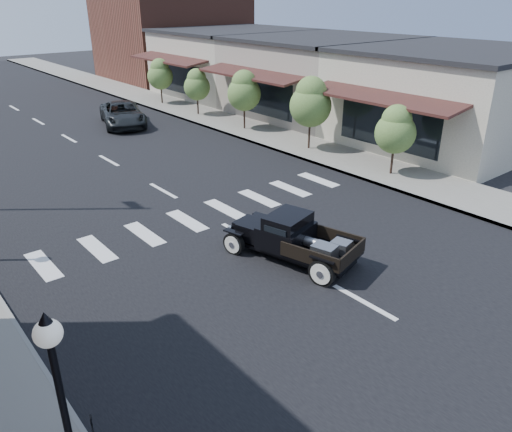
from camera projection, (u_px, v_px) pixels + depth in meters
ground at (283, 258)px, 14.62m from camera, size 120.00×120.00×0.00m
road at (84, 147)px, 25.19m from camera, size 14.00×80.00×0.02m
road_markings at (129, 172)px, 21.67m from camera, size 12.00×60.00×0.06m
sidewalk_right at (220, 121)px, 30.10m from camera, size 3.00×80.00×0.15m
storefront_near at (450, 98)px, 25.22m from camera, size 10.00×9.00×4.50m
storefront_mid at (321, 77)px, 31.57m from camera, size 10.00×9.00×4.50m
storefront_far at (235, 63)px, 37.91m from camera, size 10.00×9.00×4.50m
far_building_right at (172, 37)px, 44.74m from camera, size 11.00×10.00×7.00m
lamp_post_a at (66, 422)px, 6.62m from camera, size 0.36×0.36×3.48m
small_tree_a at (394, 141)px, 20.49m from camera, size 1.67×1.67×2.79m
small_tree_b at (310, 114)px, 23.83m from camera, size 1.99×1.99×3.32m
small_tree_c at (244, 101)px, 27.47m from camera, size 1.85×1.85×3.08m
small_tree_d at (197, 92)px, 30.88m from camera, size 1.61×1.61×2.68m
small_tree_e at (161, 82)px, 34.03m from camera, size 1.72×1.72×2.86m
hotrod_pickup at (293, 237)px, 14.29m from camera, size 2.87×4.39×1.40m
second_car at (123, 114)px, 28.97m from camera, size 3.59×5.25×1.34m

